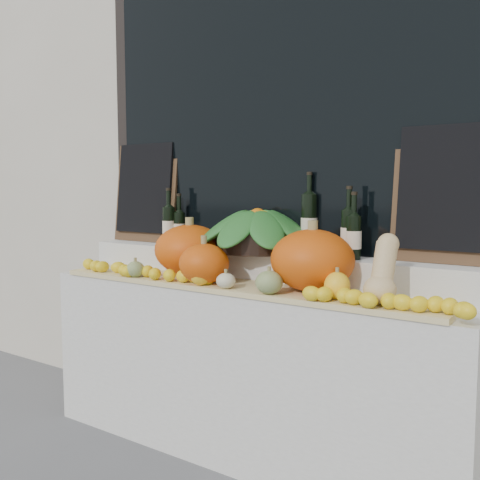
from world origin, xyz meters
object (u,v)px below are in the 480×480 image
pumpkin_left (190,250)px  butternut_squash (383,273)px  produce_bowl (257,230)px  pumpkin_right (312,260)px  wine_bottle_tall (309,223)px

pumpkin_left → butternut_squash: 1.14m
butternut_squash → produce_bowl: (-0.79, 0.29, 0.13)m
pumpkin_right → wine_bottle_tall: (-0.16, 0.28, 0.15)m
pumpkin_left → produce_bowl: (0.35, 0.15, 0.11)m
pumpkin_right → wine_bottle_tall: wine_bottle_tall is taller
pumpkin_left → butternut_squash: size_ratio=1.35×
produce_bowl → wine_bottle_tall: size_ratio=1.63×
pumpkin_right → wine_bottle_tall: size_ratio=0.92×
pumpkin_right → produce_bowl: produce_bowl is taller
produce_bowl → butternut_squash: bearing=-20.0°
butternut_squash → wine_bottle_tall: 0.65m
pumpkin_left → wine_bottle_tall: bearing=19.9°
pumpkin_left → produce_bowl: produce_bowl is taller
wine_bottle_tall → produce_bowl: bearing=-164.5°
wine_bottle_tall → pumpkin_right: bearing=-60.2°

